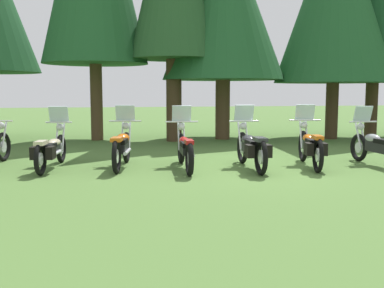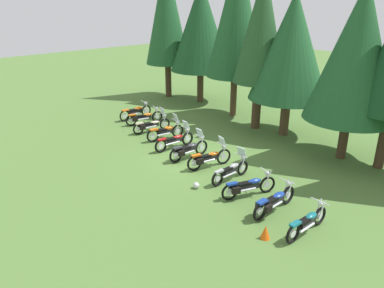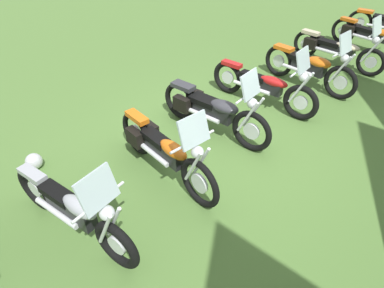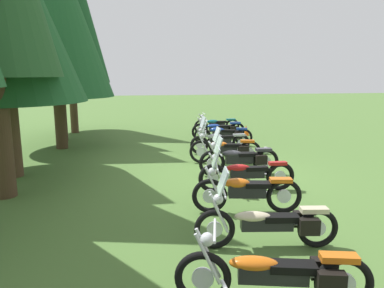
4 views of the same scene
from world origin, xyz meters
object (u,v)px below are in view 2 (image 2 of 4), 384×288
motorcycle_2 (151,125)px  traffic_cone (265,232)px  pine_tree_1 (201,26)px  motorcycle_9 (274,201)px  motorcycle_6 (209,158)px  dropped_helmet (196,185)px  motorcycle_8 (248,186)px  motorcycle_4 (175,140)px  motorcycle_5 (189,149)px  pine_tree_5 (357,52)px  pine_tree_2 (237,13)px  motorcycle_1 (144,117)px  motorcycle_3 (166,131)px  motorcycle_10 (308,222)px  motorcycle_7 (231,170)px  pine_tree_3 (262,27)px  pine_tree_0 (167,11)px  motorcycle_0 (136,111)px  pine_tree_4 (292,47)px

motorcycle_2 → traffic_cone: motorcycle_2 is taller
motorcycle_2 → pine_tree_1: bearing=33.7°
motorcycle_9 → traffic_cone: size_ratio=5.01×
motorcycle_2 → motorcycle_6: size_ratio=1.04×
dropped_helmet → motorcycle_8: bearing=30.0°
motorcycle_8 → motorcycle_2: bearing=100.1°
motorcycle_4 → motorcycle_9: bearing=-95.4°
motorcycle_5 → pine_tree_1: pine_tree_1 is taller
motorcycle_2 → pine_tree_5: (9.13, 4.73, 4.60)m
pine_tree_1 → pine_tree_2: pine_tree_2 is taller
motorcycle_1 → motorcycle_3: motorcycle_3 is taller
motorcycle_6 → motorcycle_9: bearing=-88.5°
motorcycle_2 → motorcycle_10: bearing=-90.8°
motorcycle_4 → motorcycle_6: (2.80, -0.29, 0.03)m
motorcycle_3 → motorcycle_5: motorcycle_5 is taller
motorcycle_3 → traffic_cone: (9.21, -3.13, -0.25)m
motorcycle_1 → motorcycle_7: bearing=-85.7°
motorcycle_5 → motorcycle_9: motorcycle_5 is taller
pine_tree_3 → dropped_helmet: size_ratio=33.59×
motorcycle_4 → motorcycle_10: (8.61, -1.44, -0.01)m
motorcycle_7 → pine_tree_0: size_ratio=0.22×
motorcycle_5 → traffic_cone: (6.47, -2.37, -0.24)m
motorcycle_2 → motorcycle_10: size_ratio=1.05×
motorcycle_2 → traffic_cone: 11.23m
motorcycle_8 → pine_tree_2: pine_tree_2 is taller
motorcycle_10 → pine_tree_1: bearing=60.0°
motorcycle_8 → pine_tree_2: (-7.65, 7.51, 5.92)m
motorcycle_2 → traffic_cone: bearing=-97.8°
motorcycle_3 → pine_tree_2: 8.46m
motorcycle_5 → motorcycle_7: 2.92m
motorcycle_3 → pine_tree_3: (1.98, 5.21, 5.28)m
motorcycle_0 → motorcycle_4: 5.74m
motorcycle_0 → motorcycle_5: motorcycle_5 is taller
pine_tree_5 → dropped_helmet: bearing=-107.8°
pine_tree_0 → traffic_cone: 19.91m
motorcycle_9 → pine_tree_5: size_ratio=0.30×
pine_tree_0 → motorcycle_4: bearing=-36.6°
pine_tree_0 → motorcycle_1: bearing=-51.1°
dropped_helmet → motorcycle_3: bearing=154.2°
motorcycle_3 → pine_tree_4: size_ratio=0.29×
pine_tree_4 → motorcycle_2: bearing=-134.4°
motorcycle_9 → motorcycle_10: motorcycle_9 is taller
motorcycle_5 → pine_tree_4: 7.74m
motorcycle_6 → motorcycle_9: motorcycle_6 is taller
motorcycle_0 → pine_tree_1: bearing=2.9°
motorcycle_5 → motorcycle_8: bearing=-95.8°
motorcycle_2 → pine_tree_5: bearing=-53.6°
motorcycle_6 → pine_tree_2: (-4.73, 6.79, 5.90)m
pine_tree_0 → motorcycle_2: bearing=-45.3°
motorcycle_0 → motorcycle_3: motorcycle_3 is taller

